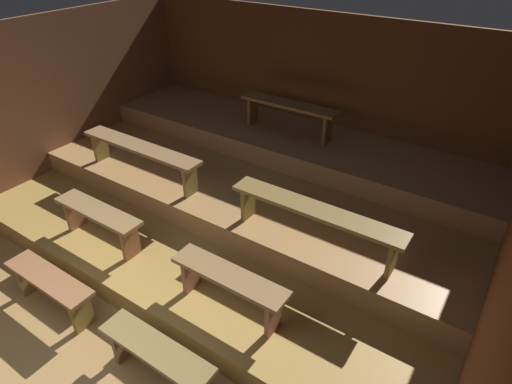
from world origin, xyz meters
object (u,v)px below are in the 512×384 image
bench_lower_left (99,217)px  bench_middle_left (140,151)px  bench_lower_right (229,282)px  bench_floor_right (157,355)px  bench_middle_right (315,215)px  bench_upper_center (289,109)px  bench_floor_left (50,284)px

bench_lower_left → bench_middle_left: bearing=108.7°
bench_lower_right → bench_lower_left: bearing=180.0°
bench_floor_right → bench_middle_left: bearing=137.9°
bench_lower_left → bench_middle_left: (-0.36, 1.07, 0.32)m
bench_middle_right → bench_upper_center: 2.33m
bench_floor_right → bench_upper_center: 3.97m
bench_floor_right → bench_upper_center: size_ratio=0.77×
bench_middle_right → bench_upper_center: size_ratio=1.30×
bench_lower_right → bench_upper_center: bearing=109.8°
bench_middle_right → bench_lower_left: bearing=-155.2°
bench_middle_left → bench_middle_right: bearing=0.0°
bench_lower_left → bench_upper_center: bearing=72.5°
bench_middle_right → bench_upper_center: (-1.41, 1.83, 0.29)m
bench_middle_left → bench_floor_right: bearing=-42.1°
bench_lower_left → bench_upper_center: 3.10m
bench_middle_left → bench_middle_right: (2.68, 0.00, 0.00)m
bench_floor_left → bench_floor_right: bearing=0.0°
bench_lower_left → bench_middle_left: bench_middle_left is taller
bench_lower_right → bench_upper_center: 3.15m
bench_floor_right → bench_middle_right: bearing=74.2°
bench_middle_left → bench_upper_center: bearing=55.1°
bench_floor_right → bench_middle_right: 2.11m
bench_lower_left → bench_middle_right: 2.58m
bench_middle_right → bench_floor_left: bearing=-137.9°
bench_floor_right → bench_lower_left: 2.00m
bench_floor_right → bench_middle_left: (-2.14, 1.93, 0.63)m
bench_floor_right → bench_lower_right: (0.18, 0.86, 0.30)m
bench_lower_right → bench_middle_left: bearing=155.2°
bench_floor_right → bench_lower_right: bench_lower_right is taller
bench_middle_right → bench_upper_center: bearing=127.6°
bench_middle_right → bench_middle_left: bearing=180.0°
bench_floor_left → bench_middle_left: 2.11m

